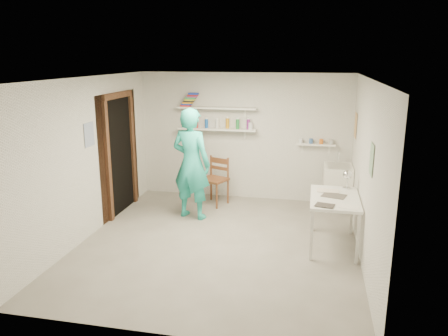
% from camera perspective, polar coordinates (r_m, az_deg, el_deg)
% --- Properties ---
extents(floor, '(4.00, 4.50, 0.02)m').
position_cam_1_polar(floor, '(6.56, -0.72, -9.86)').
color(floor, slate).
rests_on(floor, ground).
extents(ceiling, '(4.00, 4.50, 0.02)m').
position_cam_1_polar(ceiling, '(5.99, -0.80, 11.75)').
color(ceiling, silver).
rests_on(ceiling, wall_back).
extents(wall_back, '(4.00, 0.02, 2.40)m').
position_cam_1_polar(wall_back, '(8.34, 2.62, 4.11)').
color(wall_back, silver).
rests_on(wall_back, ground).
extents(wall_front, '(4.00, 0.02, 2.40)m').
position_cam_1_polar(wall_front, '(4.09, -7.69, -7.06)').
color(wall_front, silver).
rests_on(wall_front, ground).
extents(wall_left, '(0.02, 4.50, 2.40)m').
position_cam_1_polar(wall_left, '(6.88, -17.35, 1.25)').
color(wall_left, silver).
rests_on(wall_left, ground).
extents(wall_right, '(0.02, 4.50, 2.40)m').
position_cam_1_polar(wall_right, '(6.07, 18.11, -0.51)').
color(wall_right, silver).
rests_on(wall_right, ground).
extents(doorway_recess, '(0.02, 0.90, 2.00)m').
position_cam_1_polar(doorway_recess, '(7.82, -13.43, 1.54)').
color(doorway_recess, black).
rests_on(doorway_recess, wall_left).
extents(corridor_box, '(1.40, 1.50, 2.10)m').
position_cam_1_polar(corridor_box, '(8.13, -17.99, 2.08)').
color(corridor_box, brown).
rests_on(corridor_box, ground).
extents(door_lintel, '(0.06, 1.05, 0.10)m').
position_cam_1_polar(door_lintel, '(7.65, -13.75, 9.22)').
color(door_lintel, brown).
rests_on(door_lintel, wall_left).
extents(door_jamb_near, '(0.06, 0.10, 2.00)m').
position_cam_1_polar(door_jamb_near, '(7.37, -14.92, 0.68)').
color(door_jamb_near, brown).
rests_on(door_jamb_near, ground).
extents(door_jamb_far, '(0.06, 0.10, 2.00)m').
position_cam_1_polar(door_jamb_far, '(8.26, -11.85, 2.30)').
color(door_jamb_far, brown).
rests_on(door_jamb_far, ground).
extents(shelf_lower, '(1.50, 0.22, 0.03)m').
position_cam_1_polar(shelf_lower, '(8.28, -0.95, 5.11)').
color(shelf_lower, white).
rests_on(shelf_lower, wall_back).
extents(shelf_upper, '(1.50, 0.22, 0.03)m').
position_cam_1_polar(shelf_upper, '(8.22, -0.96, 7.86)').
color(shelf_upper, white).
rests_on(shelf_upper, wall_back).
extents(ledge_shelf, '(0.70, 0.14, 0.03)m').
position_cam_1_polar(ledge_shelf, '(8.16, 11.92, 3.02)').
color(ledge_shelf, white).
rests_on(ledge_shelf, wall_back).
extents(poster_left, '(0.01, 0.28, 0.36)m').
position_cam_1_polar(poster_left, '(6.84, -17.20, 4.19)').
color(poster_left, '#334C7F').
rests_on(poster_left, wall_left).
extents(poster_right_a, '(0.01, 0.34, 0.42)m').
position_cam_1_polar(poster_right_a, '(7.75, 16.80, 5.36)').
color(poster_right_a, '#995933').
rests_on(poster_right_a, wall_right).
extents(poster_right_b, '(0.01, 0.30, 0.38)m').
position_cam_1_polar(poster_right_b, '(5.46, 18.71, 1.09)').
color(poster_right_b, '#3F724C').
rests_on(poster_right_b, wall_right).
extents(belfast_sink, '(0.48, 0.60, 0.30)m').
position_cam_1_polar(belfast_sink, '(7.81, 14.68, -0.82)').
color(belfast_sink, white).
rests_on(belfast_sink, wall_right).
extents(man, '(0.78, 0.61, 1.88)m').
position_cam_1_polar(man, '(7.31, -4.29, 0.55)').
color(man, '#23B1A1').
rests_on(man, ground).
extents(wall_clock, '(0.34, 0.12, 0.34)m').
position_cam_1_polar(wall_clock, '(7.46, -4.30, 3.29)').
color(wall_clock, '#F4EEA6').
rests_on(wall_clock, man).
extents(wooden_chair, '(0.57, 0.56, 0.96)m').
position_cam_1_polar(wooden_chair, '(8.06, -1.34, -1.51)').
color(wooden_chair, brown).
rests_on(wooden_chair, ground).
extents(work_table, '(0.68, 1.13, 0.75)m').
position_cam_1_polar(work_table, '(6.51, 14.08, -6.84)').
color(work_table, silver).
rests_on(work_table, ground).
extents(desk_lamp, '(0.14, 0.14, 0.14)m').
position_cam_1_polar(desk_lamp, '(6.77, 15.83, -0.83)').
color(desk_lamp, silver).
rests_on(desk_lamp, work_table).
extents(spray_cans, '(1.26, 0.06, 0.17)m').
position_cam_1_polar(spray_cans, '(8.26, -0.95, 5.79)').
color(spray_cans, black).
rests_on(spray_cans, shelf_lower).
extents(book_stack, '(0.34, 0.14, 0.25)m').
position_cam_1_polar(book_stack, '(8.34, -4.49, 8.88)').
color(book_stack, red).
rests_on(book_stack, shelf_upper).
extents(ledge_pots, '(0.48, 0.07, 0.09)m').
position_cam_1_polar(ledge_pots, '(8.15, 11.94, 3.43)').
color(ledge_pots, silver).
rests_on(ledge_pots, ledge_shelf).
extents(papers, '(0.30, 0.22, 0.02)m').
position_cam_1_polar(papers, '(6.39, 14.29, -3.63)').
color(papers, silver).
rests_on(papers, work_table).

